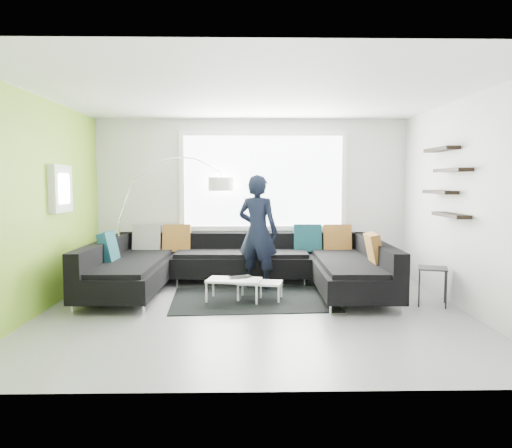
{
  "coord_description": "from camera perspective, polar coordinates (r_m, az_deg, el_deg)",
  "views": [
    {
      "loc": [
        -0.11,
        -6.41,
        1.71
      ],
      "look_at": [
        0.04,
        0.9,
        1.07
      ],
      "focal_mm": 35.0,
      "sensor_mm": 36.0,
      "label": 1
    }
  ],
  "objects": [
    {
      "name": "side_table",
      "position": [
        7.32,
        19.5,
        -6.73
      ],
      "size": [
        0.48,
        0.48,
        0.52
      ],
      "primitive_type": "cube",
      "rotation": [
        0.0,
        0.0,
        -0.34
      ],
      "color": "black",
      "rests_on": "ground"
    },
    {
      "name": "sectional_sofa",
      "position": [
        7.59,
        -1.84,
        -4.87
      ],
      "size": [
        4.39,
        2.78,
        0.94
      ],
      "rotation": [
        0.0,
        0.0,
        -0.02
      ],
      "color": "black",
      "rests_on": "ground"
    },
    {
      "name": "room_shell",
      "position": [
        6.62,
        0.11,
        5.83
      ],
      "size": [
        5.54,
        5.04,
        2.82
      ],
      "color": "silver",
      "rests_on": "ground"
    },
    {
      "name": "rug",
      "position": [
        7.28,
        -0.4,
        -8.55
      ],
      "size": [
        2.39,
        1.8,
        0.01
      ],
      "primitive_type": "cube",
      "rotation": [
        0.0,
        0.0,
        0.06
      ],
      "color": "black",
      "rests_on": "ground"
    },
    {
      "name": "ground",
      "position": [
        6.64,
        -0.19,
        -9.96
      ],
      "size": [
        5.5,
        5.5,
        0.0
      ],
      "primitive_type": "plane",
      "color": "gray",
      "rests_on": "ground"
    },
    {
      "name": "arc_lamp",
      "position": [
        8.4,
        -15.44,
        0.33
      ],
      "size": [
        2.12,
        1.25,
        2.11
      ],
      "primitive_type": null,
      "rotation": [
        0.0,
        0.0,
        0.22
      ],
      "color": "silver",
      "rests_on": "ground"
    },
    {
      "name": "laptop",
      "position": [
        7.16,
        -1.7,
        -6.13
      ],
      "size": [
        0.49,
        0.47,
        0.03
      ],
      "primitive_type": "imported",
      "rotation": [
        0.0,
        0.0,
        0.44
      ],
      "color": "black",
      "rests_on": "coffee_table"
    },
    {
      "name": "coffee_table",
      "position": [
        7.18,
        -1.02,
        -7.5
      ],
      "size": [
        1.06,
        0.73,
        0.32
      ],
      "primitive_type": "cube",
      "rotation": [
        0.0,
        0.0,
        -0.19
      ],
      "color": "white",
      "rests_on": "ground"
    },
    {
      "name": "person",
      "position": [
        7.88,
        0.2,
        -0.91
      ],
      "size": [
        0.99,
        0.93,
        1.8
      ],
      "primitive_type": "imported",
      "rotation": [
        0.0,
        0.0,
        2.71
      ],
      "color": "black",
      "rests_on": "ground"
    }
  ]
}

